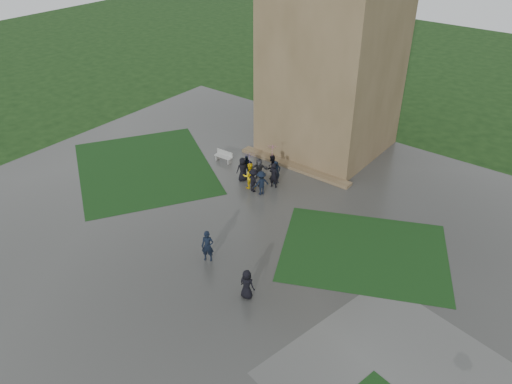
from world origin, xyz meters
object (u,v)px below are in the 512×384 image
Objects in this scene: bench at (224,156)px; pedestrian_near at (247,284)px; tower at (335,28)px; pedestrian_mid at (208,246)px.

pedestrian_near is at bearing -47.54° from bench.
tower is 12.70× the size of bench.
bench is 11.29m from pedestrian_mid.
pedestrian_mid is (2.11, -15.80, -8.06)m from tower.
pedestrian_mid is at bearing -56.42° from bench.
bench is at bearing 97.17° from pedestrian_mid.
bench is at bearing -48.13° from pedestrian_near.
pedestrian_near reaches higher than bench.
bench is 0.77× the size of pedestrian_mid.
pedestrian_near is at bearing -44.73° from pedestrian_mid.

